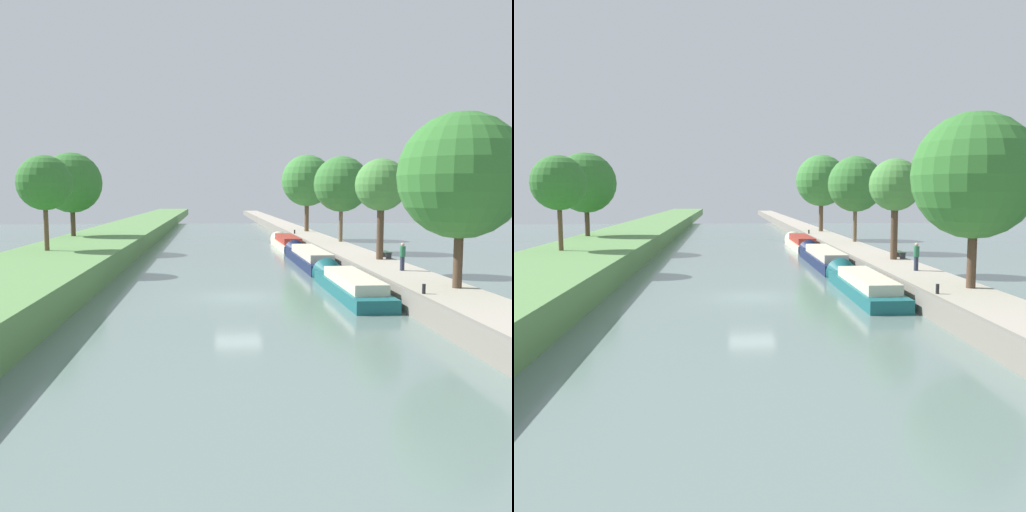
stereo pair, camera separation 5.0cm
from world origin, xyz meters
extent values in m
plane|color=slate|center=(0.00, 0.00, 0.00)|extent=(160.00, 160.00, 0.00)
cube|color=#5B894C|center=(-11.81, 0.00, 0.83)|extent=(7.89, 260.00, 1.66)
cube|color=#A89E8E|center=(9.63, 0.00, 0.54)|extent=(3.52, 260.00, 1.08)
cube|color=gray|center=(7.74, 0.00, 0.56)|extent=(0.25, 260.00, 1.13)
cube|color=#195B60|center=(6.27, 0.16, 0.34)|extent=(2.11, 10.77, 0.67)
cube|color=beige|center=(6.27, -0.38, 0.95)|extent=(1.73, 7.54, 0.56)
cone|color=#195B60|center=(6.27, 6.17, 0.34)|extent=(2.00, 1.27, 2.00)
cube|color=#141E42|center=(6.33, 13.86, 0.37)|extent=(2.09, 13.52, 0.74)
cube|color=beige|center=(6.33, 13.19, 1.04)|extent=(1.72, 9.46, 0.60)
cone|color=#141E42|center=(6.33, 21.25, 0.37)|extent=(1.99, 1.26, 1.99)
cube|color=beige|center=(6.38, 27.81, 0.36)|extent=(2.09, 11.75, 0.72)
cube|color=maroon|center=(6.38, 27.22, 1.04)|extent=(1.71, 8.22, 0.64)
cone|color=beige|center=(6.38, 34.31, 0.36)|extent=(1.99, 1.25, 1.99)
cylinder|color=#4C3828|center=(10.37, -4.26, 2.94)|extent=(0.44, 0.44, 3.73)
sphere|color=#33702D|center=(10.37, -4.26, 6.45)|extent=(5.99, 5.99, 5.99)
cylinder|color=#4C3828|center=(10.25, 8.01, 3.16)|extent=(0.48, 0.48, 4.17)
sphere|color=#47843D|center=(10.25, 8.01, 6.24)|extent=(3.60, 3.60, 3.60)
cylinder|color=brown|center=(10.94, 23.05, 3.10)|extent=(0.36, 0.36, 4.03)
sphere|color=#387533|center=(10.94, 23.05, 6.56)|extent=(5.27, 5.27, 5.27)
cylinder|color=brown|center=(10.27, 38.70, 3.32)|extent=(0.52, 0.52, 4.48)
sphere|color=#3D7F38|center=(10.27, 38.70, 7.28)|extent=(6.25, 6.25, 6.25)
cylinder|color=#4C3828|center=(-14.48, 24.40, 3.39)|extent=(0.44, 0.44, 3.47)
sphere|color=#33702D|center=(-14.48, 24.40, 6.68)|extent=(5.64, 5.64, 5.64)
cylinder|color=brown|center=(-12.94, 10.20, 3.49)|extent=(0.32, 0.32, 3.67)
sphere|color=#33702D|center=(-12.94, 10.20, 6.38)|extent=(3.82, 3.82, 3.82)
cylinder|color=#282D42|center=(9.83, 2.10, 1.49)|extent=(0.26, 0.26, 0.82)
cylinder|color=#286647|center=(9.83, 2.10, 2.21)|extent=(0.34, 0.34, 0.62)
sphere|color=tan|center=(9.83, 2.10, 2.63)|extent=(0.22, 0.22, 0.22)
cylinder|color=black|center=(8.17, -5.72, 1.30)|extent=(0.16, 0.16, 0.45)
cylinder|color=black|center=(8.17, 34.47, 1.30)|extent=(0.16, 0.16, 0.45)
cube|color=#333338|center=(10.94, 8.16, 1.28)|extent=(0.40, 0.08, 0.41)
cube|color=#333338|center=(10.94, 9.36, 1.28)|extent=(0.40, 0.08, 0.41)
cube|color=#2D4733|center=(10.94, 8.76, 1.52)|extent=(0.44, 1.50, 0.06)
camera|label=1|loc=(-1.42, -30.45, 5.55)|focal=39.84mm
camera|label=2|loc=(-1.37, -30.46, 5.55)|focal=39.84mm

